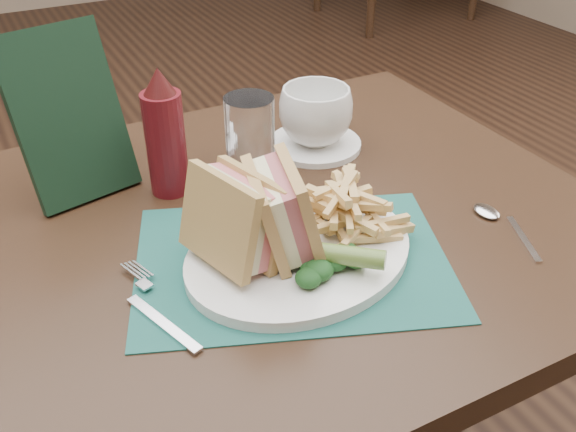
% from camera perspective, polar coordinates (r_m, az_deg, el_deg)
% --- Properties ---
extents(floor, '(7.00, 7.00, 0.00)m').
position_cam_1_polar(floor, '(1.72, -8.58, -12.64)').
color(floor, black).
rests_on(floor, ground).
extents(wall_back, '(6.00, 0.00, 6.00)m').
position_cam_1_polar(wall_back, '(4.83, -23.77, 16.19)').
color(wall_back, gray).
rests_on(wall_back, ground).
extents(table_main, '(0.90, 0.75, 0.75)m').
position_cam_1_polar(table_main, '(1.13, -1.04, -15.99)').
color(table_main, black).
rests_on(table_main, ground).
extents(placemat, '(0.45, 0.39, 0.00)m').
position_cam_1_polar(placemat, '(0.80, 0.38, -4.01)').
color(placemat, '#184F47').
rests_on(placemat, table_main).
extents(plate, '(0.34, 0.30, 0.01)m').
position_cam_1_polar(plate, '(0.79, 1.00, -3.32)').
color(plate, white).
rests_on(plate, placemat).
extents(sandwich_half_a, '(0.11, 0.14, 0.12)m').
position_cam_1_polar(sandwich_half_a, '(0.73, -6.15, -0.80)').
color(sandwich_half_a, tan).
rests_on(sandwich_half_a, plate).
extents(sandwich_half_b, '(0.11, 0.13, 0.12)m').
position_cam_1_polar(sandwich_half_b, '(0.75, -2.01, 0.40)').
color(sandwich_half_b, tan).
rests_on(sandwich_half_b, plate).
extents(kale_garnish, '(0.11, 0.08, 0.03)m').
position_cam_1_polar(kale_garnish, '(0.75, 3.50, -3.90)').
color(kale_garnish, '#133616').
rests_on(kale_garnish, plate).
extents(pickle_spear, '(0.10, 0.10, 0.03)m').
position_cam_1_polar(pickle_spear, '(0.75, 4.08, -3.38)').
color(pickle_spear, '#4D6C29').
rests_on(pickle_spear, plate).
extents(fries_pile, '(0.18, 0.20, 0.06)m').
position_cam_1_polar(fries_pile, '(0.82, 5.07, 1.06)').
color(fries_pile, tan).
rests_on(fries_pile, plate).
extents(fork, '(0.09, 0.17, 0.01)m').
position_cam_1_polar(fork, '(0.74, -11.79, -7.68)').
color(fork, silver).
rests_on(fork, placemat).
extents(spoon, '(0.09, 0.15, 0.01)m').
position_cam_1_polar(spoon, '(0.90, 19.13, -0.94)').
color(spoon, silver).
rests_on(spoon, table_main).
extents(saucer, '(0.17, 0.17, 0.01)m').
position_cam_1_polar(saucer, '(1.05, 2.40, 6.40)').
color(saucer, white).
rests_on(saucer, table_main).
extents(coffee_cup, '(0.16, 0.16, 0.09)m').
position_cam_1_polar(coffee_cup, '(1.03, 2.47, 8.92)').
color(coffee_cup, white).
rests_on(coffee_cup, saucer).
extents(drinking_glass, '(0.09, 0.09, 0.13)m').
position_cam_1_polar(drinking_glass, '(0.93, -3.39, 6.77)').
color(drinking_glass, white).
rests_on(drinking_glass, table_main).
extents(ketchup_bottle, '(0.06, 0.06, 0.19)m').
position_cam_1_polar(ketchup_bottle, '(0.91, -10.92, 7.32)').
color(ketchup_bottle, '#500D14').
rests_on(ketchup_bottle, table_main).
extents(check_presenter, '(0.16, 0.12, 0.23)m').
position_cam_1_polar(check_presenter, '(0.93, -18.94, 8.44)').
color(check_presenter, black).
rests_on(check_presenter, table_main).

